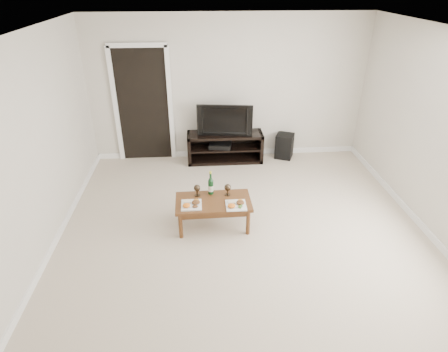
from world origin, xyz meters
TOP-DOWN VIEW (x-y plane):
  - floor at (0.00, 0.00)m, footprint 5.50×5.50m
  - back_wall at (0.00, 2.77)m, footprint 5.00×0.04m
  - ceiling at (0.00, 0.00)m, footprint 5.00×5.50m
  - doorway at (-1.55, 2.73)m, footprint 0.90×0.02m
  - media_console at (-0.08, 2.50)m, footprint 1.40×0.45m
  - television at (-0.08, 2.50)m, footprint 1.00×0.26m
  - av_receiver at (-0.17, 2.48)m, footprint 0.44×0.36m
  - subwoofer at (1.07, 2.56)m, footprint 0.41×0.41m
  - coffee_table at (-0.40, 0.40)m, footprint 1.04×0.58m
  - plate_left at (-0.69, 0.30)m, footprint 0.27×0.27m
  - plate_right at (-0.10, 0.25)m, footprint 0.27×0.27m
  - wine_bottle at (-0.42, 0.59)m, footprint 0.07×0.07m
  - goblet_left at (-0.61, 0.55)m, footprint 0.09×0.09m
  - goblet_right at (-0.19, 0.54)m, footprint 0.09×0.09m

SIDE VIEW (x-z plane):
  - floor at x=0.00m, z-range 0.00..0.00m
  - coffee_table at x=-0.40m, z-range 0.00..0.42m
  - subwoofer at x=1.07m, z-range 0.00..0.47m
  - media_console at x=-0.08m, z-range 0.00..0.55m
  - av_receiver at x=-0.17m, z-range 0.29..0.36m
  - plate_left at x=-0.69m, z-range 0.42..0.49m
  - plate_right at x=-0.10m, z-range 0.42..0.49m
  - goblet_left at x=-0.61m, z-range 0.42..0.59m
  - goblet_right at x=-0.19m, z-range 0.42..0.59m
  - wine_bottle at x=-0.42m, z-range 0.42..0.77m
  - television at x=-0.08m, z-range 0.55..1.12m
  - doorway at x=-1.55m, z-range 0.00..2.05m
  - back_wall at x=0.00m, z-range 0.00..2.60m
  - ceiling at x=0.00m, z-range 2.60..2.64m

